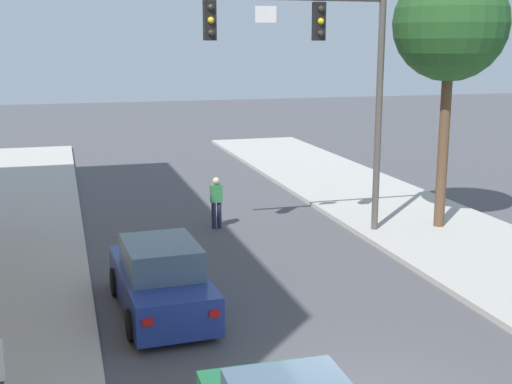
# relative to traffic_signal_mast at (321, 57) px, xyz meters

# --- Properties ---
(traffic_signal_mast) EXTENTS (6.61, 0.38, 7.50)m
(traffic_signal_mast) POSITION_rel_traffic_signal_mast_xyz_m (0.00, 0.00, 0.00)
(traffic_signal_mast) COLOR #514C47
(traffic_signal_mast) RESTS_ON sidewalk_right
(car_lead_blue) EXTENTS (1.97, 4.30, 1.60)m
(car_lead_blue) POSITION_rel_traffic_signal_mast_xyz_m (-5.33, -4.36, -4.62)
(car_lead_blue) COLOR navy
(car_lead_blue) RESTS_ON ground
(pedestrian_crossing_road) EXTENTS (0.36, 0.22, 1.64)m
(pedestrian_crossing_road) POSITION_rel_traffic_signal_mast_xyz_m (-2.65, 1.97, -4.43)
(pedestrian_crossing_road) COLOR #232847
(pedestrian_crossing_road) RESTS_ON ground
(street_tree_second) EXTENTS (3.39, 3.39, 7.84)m
(street_tree_second) POSITION_rel_traffic_signal_mast_xyz_m (3.96, -0.21, 0.91)
(street_tree_second) COLOR brown
(street_tree_second) RESTS_ON sidewalk_right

